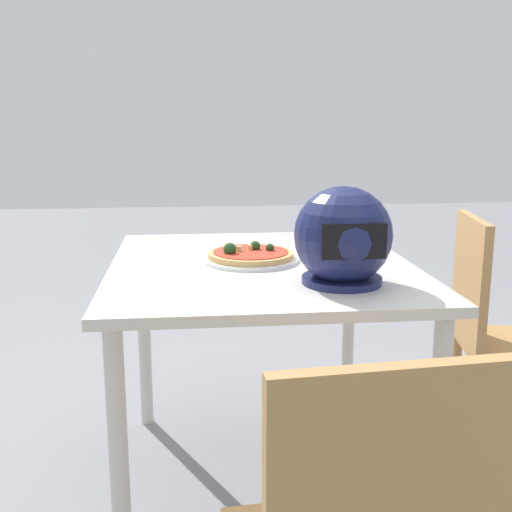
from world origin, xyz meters
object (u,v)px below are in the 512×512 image
(dining_table, at_px, (261,290))
(motorcycle_helmet, at_px, (343,238))
(chair_side, at_px, (494,327))
(pizza, at_px, (250,254))

(dining_table, bearing_deg, motorcycle_helmet, 124.95)
(dining_table, relative_size, chair_side, 1.20)
(pizza, distance_m, chair_side, 0.92)
(motorcycle_helmet, height_order, chair_side, motorcycle_helmet)
(motorcycle_helmet, relative_size, chair_side, 0.30)
(dining_table, xyz_separation_m, motorcycle_helmet, (-0.20, 0.28, 0.22))
(pizza, relative_size, chair_side, 0.31)
(dining_table, distance_m, chair_side, 0.86)
(pizza, xyz_separation_m, chair_side, (-0.87, -0.04, -0.29))
(chair_side, bearing_deg, dining_table, 4.68)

